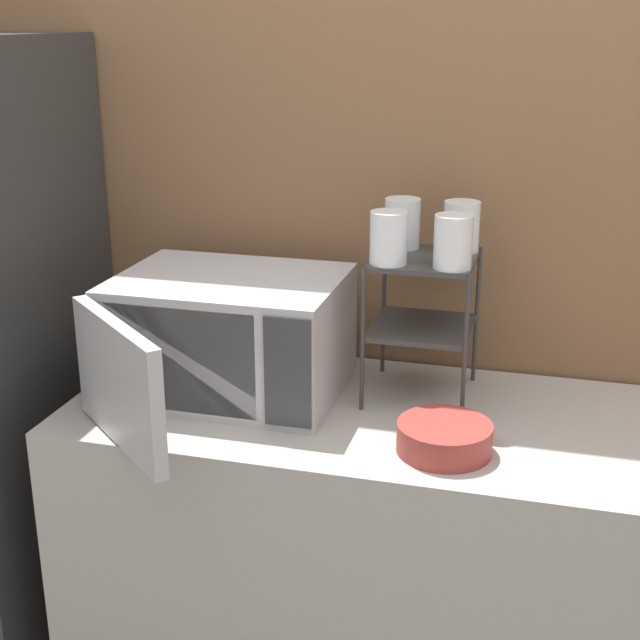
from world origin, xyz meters
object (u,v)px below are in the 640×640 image
glass_front_right (453,242)px  dish_rack (423,297)px  glass_back_right (461,226)px  microwave (225,336)px  bowl (444,438)px  glass_front_left (389,238)px  glass_back_left (402,223)px

glass_front_right → dish_rack: bearing=133.0°
dish_rack → glass_back_right: (0.07, 0.08, 0.15)m
dish_rack → glass_front_right: 0.19m
microwave → dish_rack: bearing=12.9°
bowl → glass_front_left: bearing=129.1°
glass_front_left → glass_back_left: size_ratio=1.00×
dish_rack → glass_back_left: (-0.07, 0.07, 0.15)m
dish_rack → bowl: size_ratio=1.72×
glass_front_right → bowl: 0.42m
microwave → glass_back_left: 0.49m
glass_front_left → bowl: 0.45m
glass_back_left → dish_rack: bearing=-48.4°
dish_rack → glass_back_left: size_ratio=2.91×
glass_back_left → glass_back_right: bearing=0.9°
glass_back_left → bowl: bearing=-65.4°
microwave → glass_front_right: 0.58m
microwave → glass_front_left: glass_front_left is taller
bowl → dish_rack: bearing=109.0°
glass_front_left → glass_back_left: 0.15m
glass_back_right → bowl: 0.51m
glass_back_right → bowl: (0.03, -0.36, -0.37)m
glass_back_right → glass_front_left: bearing=-132.4°
microwave → glass_back_right: 0.61m
glass_front_left → glass_back_right: bearing=47.6°
glass_front_left → glass_back_right: 0.21m
glass_back_left → bowl: size_ratio=0.59×
microwave → glass_front_left: 0.46m
microwave → bowl: microwave is taller
glass_back_right → glass_front_right: 0.15m
microwave → glass_front_left: size_ratio=5.91×
glass_front_right → glass_back_left: (-0.14, 0.15, 0.00)m
microwave → bowl: size_ratio=3.49×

